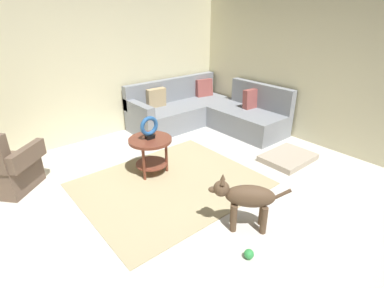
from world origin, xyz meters
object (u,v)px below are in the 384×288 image
side_table (151,147)px  dog_toy_rope (246,189)px  dog_bed_mat (288,158)px  dog (246,198)px  armchair (3,168)px  dog_toy_ball (249,254)px  torus_sculpture (149,127)px  sectional_couch (206,112)px

side_table → dog_toy_rope: (0.69, -1.18, -0.39)m
dog_bed_mat → dog: (-1.73, -0.59, 0.33)m
armchair → dog_toy_ball: armchair is taller
dog_toy_ball → dog_toy_rope: 1.17m
torus_sculpture → sectional_couch: bearing=25.6°
armchair → torus_sculpture: 1.92m
side_table → dog_bed_mat: size_ratio=0.75×
side_table → dog_toy_ball: (-0.18, -1.96, -0.37)m
side_table → torus_sculpture: (0.00, -0.00, 0.29)m
armchair → dog_bed_mat: size_ratio=1.25×
torus_sculpture → dog_bed_mat: size_ratio=0.41×
torus_sculpture → dog: bearing=-85.8°
sectional_couch → armchair: 3.55m
dog → side_table: bearing=50.5°
torus_sculpture → dog: 1.67m
torus_sculpture → dog_toy_ball: bearing=-95.2°
dog_bed_mat → torus_sculpture: bearing=150.5°
armchair → dog_toy_rope: 3.13m
side_table → dog_bed_mat: 2.15m
armchair → torus_sculpture: size_ratio=3.06×
dog_bed_mat → side_table: bearing=150.5°
dog_bed_mat → dog: dog is taller
torus_sculpture → side_table: bearing=104.0°
dog_bed_mat → dog_toy_rope: bearing=-173.2°
dog_bed_mat → dog: size_ratio=1.23×
armchair → dog_toy_ball: size_ratio=10.32×
side_table → armchair: bearing=153.8°
sectional_couch → dog_bed_mat: 1.95m
armchair → dog_bed_mat: 4.01m
torus_sculpture → dog_toy_rope: torus_sculpture is taller
dog → dog_toy_ball: bearing=-176.0°
dog → dog_bed_mat: bearing=-25.0°
dog → dog_toy_rope: dog is taller
dog → dog_toy_rope: 0.81m
torus_sculpture → dog_toy_rope: 1.53m
dog_toy_rope → torus_sculpture: bearing=120.3°
armchair → dog_bed_mat: bearing=20.6°
side_table → dog_toy_ball: size_ratio=6.22×
side_table → dog: dog is taller
sectional_couch → dog: 3.06m
side_table → dog_toy_ball: bearing=-95.2°
dog_bed_mat → dog_toy_ball: bearing=-155.7°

